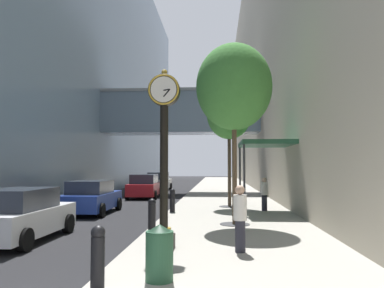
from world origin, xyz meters
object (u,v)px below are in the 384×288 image
Objects in this scene: trash_bin at (159,252)px; pedestrian_by_clock at (264,193)px; bollard_nearest at (98,255)px; car_white_near at (21,215)px; street_clock at (164,149)px; bollard_third at (152,215)px; pedestrian_walking at (240,217)px; bollard_fifth at (172,200)px; bollard_fourth at (164,206)px; car_silver_mid at (159,182)px; car_blue_trailing at (92,197)px; street_tree_near at (234,87)px; car_red_far at (145,186)px; street_tree_mid_near at (229,114)px.

trash_bin is 11.94m from pedestrian_by_clock.
bollard_nearest is 0.25× the size of car_white_near.
street_clock reaches higher than trash_bin.
bollard_third is 0.66× the size of pedestrian_walking.
bollard_fifth is at bearing 90.00° from bollard_nearest.
bollard_fourth is at bearing 97.92° from street_clock.
bollard_nearest is 6.04m from car_white_near.
car_silver_mid is 17.27m from car_blue_trailing.
bollard_fourth is 5.35m from street_tree_near.
street_tree_near is 1.44× the size of car_red_far.
street_tree_near is 6.33m from pedestrian_by_clock.
bollard_nearest and bollard_fifth have the same top height.
bollard_third is 23.38m from car_silver_mid.
street_clock is 5.48m from bollard_fourth.
street_tree_mid_near is (0.00, 6.16, -0.17)m from street_tree_near.
bollard_third is 7.71m from pedestrian_by_clock.
bollard_nearest is 0.66× the size of pedestrian_walking.
street_tree_mid_near is at bearing 53.88° from car_white_near.
bollard_fifth is at bearing 90.00° from bollard_fourth.
bollard_fourth is 5.63m from pedestrian_by_clock.
pedestrian_by_clock is 0.37× the size of car_blue_trailing.
car_blue_trailing is (-0.81, -9.21, -0.05)m from car_red_far.
car_red_far is at bearing 104.34° from bollard_fourth.
car_blue_trailing reaches higher than trash_bin.
pedestrian_walking is 10.74m from car_blue_trailing.
car_red_far is at bearing 130.17° from street_tree_mid_near.
car_white_near is (-6.60, -9.05, -4.28)m from street_tree_mid_near.
bollard_third is 3.73m from pedestrian_walking.
bollard_fourth is at bearing 90.00° from bollard_third.
car_blue_trailing is at bearing -176.62° from pedestrian_by_clock.
pedestrian_walking is (2.67, 2.99, 0.30)m from bollard_nearest.
car_red_far is (-3.14, 20.66, 0.11)m from bollard_nearest.
street_tree_mid_near reaches higher than car_white_near.
bollard_third is 0.25× the size of car_white_near.
car_red_far is at bearing 87.42° from car_white_near.
car_red_far reaches higher than bollard_third.
bollard_nearest reaches higher than trash_bin.
car_red_far is at bearing 85.00° from car_blue_trailing.
bollard_fifth is 5.73m from street_tree_mid_near.
bollard_fourth is at bearing -75.66° from car_red_far.
street_clock is at bearing 170.77° from pedestrian_walking.
bollard_fifth is (0.00, 2.79, 0.00)m from bollard_fourth.
pedestrian_walking reaches higher than car_blue_trailing.
bollard_fourth is 0.16× the size of street_tree_near.
bollard_fourth is (0.00, 8.36, 0.00)m from bollard_nearest.
car_silver_mid is 8.06m from car_red_far.
street_tree_mid_near reaches higher than car_red_far.
bollard_fifth is at bearing -137.06° from street_tree_mid_near.
bollard_fifth is 0.69× the size of pedestrian_by_clock.
car_white_near is 6.81m from car_blue_trailing.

